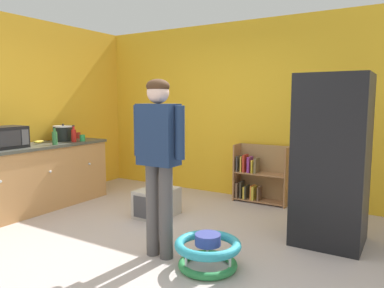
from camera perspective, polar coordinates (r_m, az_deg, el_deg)
ground_plane at (r=3.99m, az=-5.80°, el=-15.46°), size 12.00×12.00×0.00m
back_wall at (r=5.72m, az=8.27°, el=5.19°), size 5.20×0.06×2.70m
left_side_wall at (r=6.14m, az=-21.27°, el=4.90°), size 0.06×2.99×2.70m
kitchen_counter at (r=5.53m, az=-23.17°, el=-4.74°), size 0.65×2.12×0.90m
refrigerator at (r=4.10m, az=20.93°, el=-2.33°), size 0.73×0.68×1.78m
bookshelf at (r=5.55m, az=10.29°, el=-5.08°), size 0.80×0.28×0.85m
standing_person at (r=3.46m, az=-5.23°, el=-1.09°), size 0.57×0.22×1.71m
baby_walker at (r=3.44m, az=2.47°, el=-16.38°), size 0.60×0.60×0.32m
pet_carrier at (r=4.86m, az=-5.51°, el=-9.08°), size 0.42×0.55×0.36m
microwave at (r=5.22m, az=-27.22°, el=0.91°), size 0.37×0.48×0.28m
crock_pot at (r=5.85m, az=-19.44°, el=1.60°), size 0.29×0.29×0.26m
banana_bunch at (r=5.59m, az=-22.73°, el=0.34°), size 0.12×0.16×0.04m
ketchup_bottle at (r=5.63m, az=-17.96°, el=1.31°), size 0.07×0.07×0.25m
green_glass_bottle at (r=5.37m, az=-20.62°, el=0.95°), size 0.07×0.07×0.25m
red_cup at (r=6.15m, az=-17.34°, el=1.30°), size 0.08×0.08×0.09m
green_cup at (r=5.71m, az=-16.72°, el=0.91°), size 0.08×0.08×0.09m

